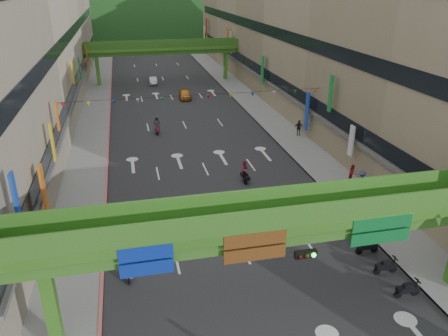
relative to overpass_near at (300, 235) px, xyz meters
name	(u,v)px	position (x,y,z in m)	size (l,w,h in m)	color
road_slab	(175,104)	(-0.93, 44.62, -5.20)	(18.00, 140.00, 0.02)	#28282B
sidewalk_left	(96,108)	(-11.93, 44.62, -5.13)	(4.00, 140.00, 0.15)	gray
sidewalk_right	(248,99)	(10.07, 44.62, -5.13)	(4.00, 140.00, 0.15)	gray
curb_left	(110,107)	(-10.03, 44.62, -5.12)	(0.20, 140.00, 0.18)	#CC5959
curb_right	(236,100)	(8.17, 44.62, -5.12)	(0.20, 140.00, 0.18)	gray
building_row_left	(23,40)	(-19.86, 44.62, 4.25)	(12.80, 95.00, 19.00)	#9E937F
building_row_right	(302,33)	(18.00, 44.62, 4.25)	(12.80, 95.00, 19.00)	gray
overpass_near	(300,235)	(0.00, 0.00, 0.00)	(28.00, 12.27, 7.10)	#4C9E2D
overpass_far	(163,51)	(-0.93, 59.62, 0.20)	(28.00, 2.20, 7.10)	#4C9E2D
hill_left	(97,29)	(-15.93, 154.62, -5.21)	(168.00, 140.00, 112.00)	#1C4419
hill_right	(196,22)	(24.07, 174.62, -5.21)	(208.00, 176.00, 128.00)	#1C4419
bunting_string	(197,97)	(-0.93, 24.62, 0.75)	(26.00, 0.36, 0.47)	black
scooter_rider_mid	(245,171)	(2.00, 17.03, -4.13)	(0.96, 1.58, 2.08)	black
scooter_rider_left	(128,262)	(-8.43, 5.50, -4.10)	(1.09, 1.60, 2.17)	gray
scooter_rider_far	(157,125)	(-4.49, 32.04, -4.14)	(0.91, 1.60, 2.09)	maroon
parked_scooter_row	(367,247)	(6.87, 4.62, -4.68)	(1.60, 9.35, 1.08)	black
car_silver	(153,81)	(-2.93, 58.50, -4.60)	(1.29, 3.69, 1.22)	#B6B3BD
car_yellow	(185,94)	(0.96, 47.48, -4.50)	(1.66, 4.12, 1.40)	orange
pedestrian_red	(352,174)	(11.27, 14.94, -4.45)	(0.73, 0.57, 1.51)	maroon
pedestrian_dark	(299,129)	(11.20, 27.51, -4.32)	(1.04, 0.43, 1.77)	black
pedestrian_blue	(361,182)	(10.92, 12.84, -4.26)	(0.88, 0.57, 1.88)	#364564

